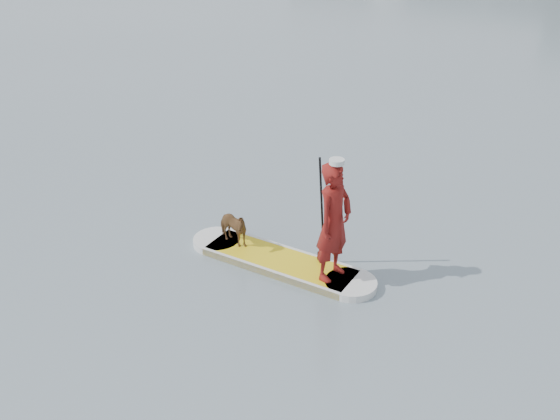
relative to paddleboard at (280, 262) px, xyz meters
The scene contains 5 objects.
paddleboard is the anchor object (origin of this frame).
paddler 1.35m from the paddleboard, ahead, with size 0.68×0.45×1.86m, color maroon.
white_cap 2.16m from the paddleboard, ahead, with size 0.22×0.22×0.07m, color silver.
dog 0.99m from the paddleboard, behind, with size 0.33×0.72×0.61m, color #56341D.
paddle 0.98m from the paddleboard, 35.53° to the left, with size 0.10×0.30×2.00m.
Camera 1 is at (1.39, -7.87, 5.49)m, focal length 40.00 mm.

